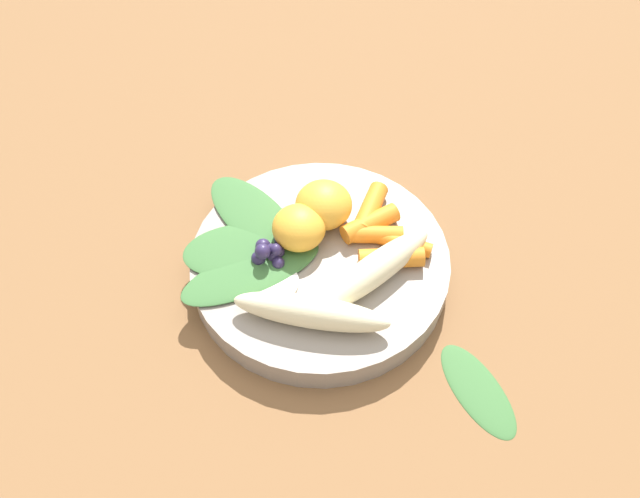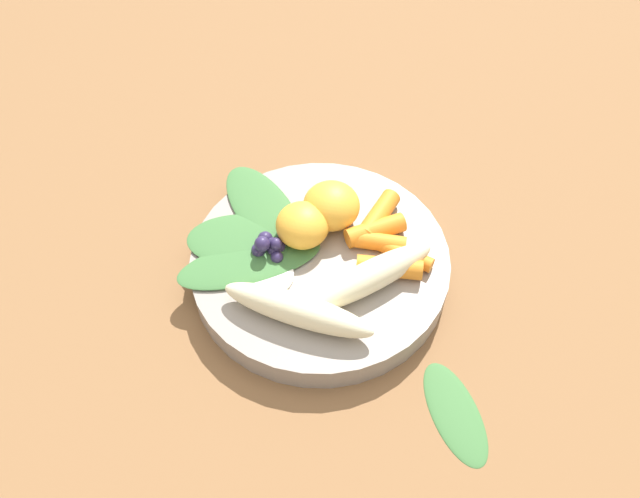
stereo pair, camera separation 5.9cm
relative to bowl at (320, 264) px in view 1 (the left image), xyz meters
The scene contains 17 objects.
ground_plane 0.01m from the bowl, ahead, with size 2.40×2.40×0.00m, color brown.
bowl is the anchor object (origin of this frame).
banana_peeled_left 0.06m from the bowl, behind, with size 0.14×0.03×0.03m, color beige.
banana_peeled_right 0.08m from the bowl, 104.05° to the left, with size 0.14×0.03×0.03m, color beige.
orange_segment_near 0.04m from the bowl, 22.78° to the right, with size 0.05×0.05×0.04m, color #F4A833.
orange_segment_far 0.06m from the bowl, 74.45° to the right, with size 0.06×0.06×0.04m, color #F4A833.
carrot_front 0.07m from the bowl, 168.51° to the right, with size 0.02×0.02×0.06m, color orange.
carrot_mid_left 0.08m from the bowl, 151.86° to the right, with size 0.01×0.01×0.06m, color orange.
carrot_mid_right 0.06m from the bowl, 140.50° to the right, with size 0.02×0.02×0.05m, color orange.
carrot_rear 0.06m from the bowl, 127.07° to the right, with size 0.02×0.02×0.06m, color orange.
carrot_small 0.07m from the bowl, 114.52° to the right, with size 0.02×0.02×0.06m, color orange.
blueberry_pile 0.05m from the bowl, 21.51° to the left, with size 0.03×0.04×0.03m.
coconut_shred_patch 0.05m from the bowl, 57.72° to the left, with size 0.04×0.04×0.00m, color white.
kale_leaf_left 0.08m from the bowl, 15.58° to the right, with size 0.13×0.06×0.01m, color #3D7038.
kale_leaf_right 0.08m from the bowl, 16.44° to the left, with size 0.11×0.06×0.01m, color #3D7038.
kale_leaf_rear 0.07m from the bowl, 37.42° to the left, with size 0.14×0.05×0.01m, color #3D7038.
kale_leaf_stray 0.19m from the bowl, 157.54° to the left, with size 0.10×0.04×0.01m, color #3D7038.
Camera 1 is at (-0.12, 0.34, 0.51)m, focal length 35.50 mm.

